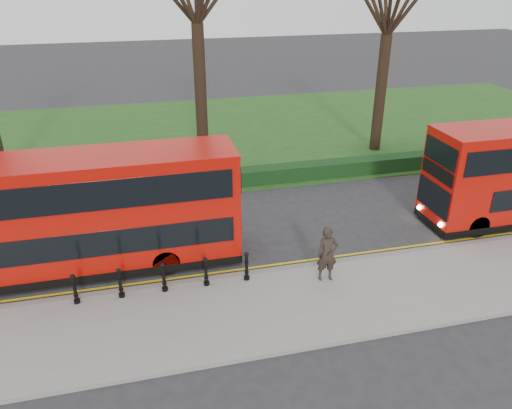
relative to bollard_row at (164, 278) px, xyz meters
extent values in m
plane|color=#28282B|center=(0.96, 1.35, -0.65)|extent=(120.00, 120.00, 0.00)
cube|color=gray|center=(0.96, -1.65, -0.57)|extent=(60.00, 4.00, 0.15)
cube|color=slate|center=(0.96, 0.35, -0.57)|extent=(60.00, 0.25, 0.16)
cube|color=#1F4A18|center=(0.96, 16.35, -0.62)|extent=(60.00, 18.00, 0.06)
cube|color=black|center=(0.96, 8.15, -0.25)|extent=(60.00, 0.90, 0.80)
cube|color=yellow|center=(0.96, 0.65, -0.64)|extent=(60.00, 0.10, 0.01)
cube|color=yellow|center=(0.96, 0.85, -0.64)|extent=(60.00, 0.10, 0.01)
cylinder|color=black|center=(2.96, 11.35, 2.97)|extent=(0.60, 0.60, 7.23)
cylinder|color=black|center=(12.96, 11.35, 2.55)|extent=(0.60, 0.60, 6.41)
cylinder|color=black|center=(-2.74, 0.00, 0.00)|extent=(0.15, 0.15, 1.00)
cylinder|color=black|center=(-1.37, 0.00, 0.00)|extent=(0.15, 0.15, 1.00)
cylinder|color=black|center=(0.00, 0.00, 0.00)|extent=(0.15, 0.15, 1.00)
cylinder|color=black|center=(1.37, 0.00, 0.00)|extent=(0.15, 0.15, 1.00)
cylinder|color=black|center=(2.74, 0.00, 0.00)|extent=(0.15, 0.15, 1.00)
cube|color=#B40E07|center=(-2.40, 2.25, 1.60)|extent=(10.42, 2.37, 3.84)
cube|color=black|center=(-2.40, 2.25, -0.37)|extent=(10.44, 2.39, 0.28)
cube|color=black|center=(-1.64, 1.06, 0.91)|extent=(8.34, 0.04, 0.90)
cube|color=black|center=(-2.40, 1.06, 2.62)|extent=(9.85, 0.04, 0.99)
cylinder|color=black|center=(0.16, 1.21, -0.18)|extent=(0.95, 0.28, 0.95)
cylinder|color=black|center=(0.16, 3.30, -0.18)|extent=(0.95, 0.28, 0.95)
cube|color=black|center=(10.80, 1.97, 1.85)|extent=(0.06, 2.04, 0.51)
cylinder|color=black|center=(12.30, 0.95, -0.19)|extent=(0.93, 0.28, 0.93)
cylinder|color=black|center=(12.30, 2.99, -0.19)|extent=(0.93, 0.28, 0.93)
imported|color=#2D241C|center=(5.35, -0.61, 0.47)|extent=(0.74, 0.52, 1.94)
camera|label=1|loc=(-0.31, -13.77, 9.14)|focal=35.00mm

